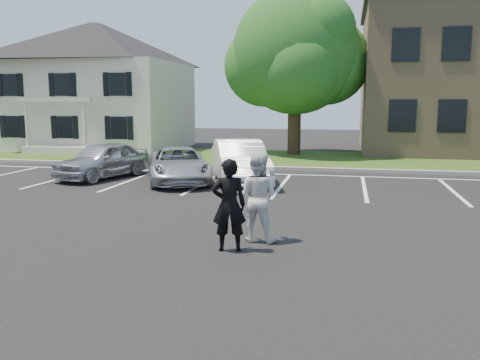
% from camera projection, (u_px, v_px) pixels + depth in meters
% --- Properties ---
extents(ground_plane, '(90.00, 90.00, 0.00)m').
position_uv_depth(ground_plane, '(229.00, 251.00, 9.90)').
color(ground_plane, black).
rests_on(ground_plane, ground).
extents(curb, '(40.00, 0.30, 0.15)m').
position_uv_depth(curb, '(294.00, 169.00, 21.49)').
color(curb, gray).
rests_on(curb, ground).
extents(grass_strip, '(44.00, 8.00, 0.08)m').
position_uv_depth(grass_strip, '(302.00, 159.00, 25.36)').
color(grass_strip, '#334F1E').
rests_on(grass_strip, ground).
extents(stall_lines, '(34.00, 5.36, 0.01)m').
position_uv_depth(stall_lines, '(324.00, 182.00, 18.27)').
color(stall_lines, white).
rests_on(stall_lines, ground).
extents(house, '(10.30, 9.22, 7.60)m').
position_uv_depth(house, '(98.00, 86.00, 31.29)').
color(house, beige).
rests_on(house, ground).
extents(tree, '(7.80, 7.20, 8.80)m').
position_uv_depth(tree, '(297.00, 55.00, 26.82)').
color(tree, black).
rests_on(tree, ground).
extents(man_black_suit, '(0.75, 0.59, 1.81)m').
position_uv_depth(man_black_suit, '(229.00, 205.00, 9.79)').
color(man_black_suit, black).
rests_on(man_black_suit, ground).
extents(man_white_shirt, '(0.97, 0.79, 1.85)m').
position_uv_depth(man_white_shirt, '(257.00, 197.00, 10.48)').
color(man_white_shirt, silver).
rests_on(man_white_shirt, ground).
extents(car_silver_west, '(2.73, 4.37, 1.39)m').
position_uv_depth(car_silver_west, '(103.00, 160.00, 19.26)').
color(car_silver_west, '#B1B0B5').
rests_on(car_silver_west, ground).
extents(car_silver_minivan, '(3.67, 4.98, 1.26)m').
position_uv_depth(car_silver_minivan, '(179.00, 165.00, 18.27)').
color(car_silver_minivan, '#AEB1B5').
rests_on(car_silver_minivan, ground).
extents(car_white_sedan, '(3.13, 4.94, 1.54)m').
position_uv_depth(car_white_sedan, '(240.00, 162.00, 18.07)').
color(car_white_sedan, silver).
rests_on(car_white_sedan, ground).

